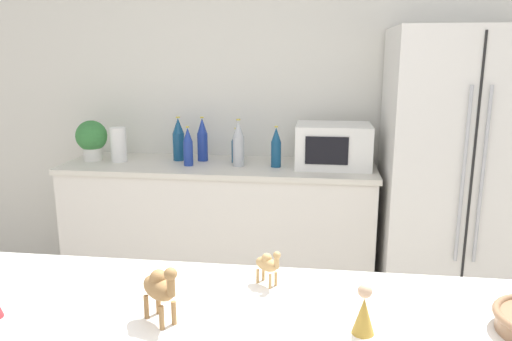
# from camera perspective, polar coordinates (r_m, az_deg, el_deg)

# --- Properties ---
(wall_back) EXTENTS (8.00, 0.06, 2.55)m
(wall_back) POSITION_cam_1_polar(r_m,az_deg,el_deg) (3.57, 3.80, 7.31)
(wall_back) COLOR silver
(wall_back) RESTS_ON ground_plane
(back_counter) EXTENTS (2.08, 0.63, 0.92)m
(back_counter) POSITION_cam_1_polar(r_m,az_deg,el_deg) (3.49, -4.13, -6.61)
(back_counter) COLOR silver
(back_counter) RESTS_ON ground_plane
(refrigerator) EXTENTS (0.85, 0.74, 1.80)m
(refrigerator) POSITION_cam_1_polar(r_m,az_deg,el_deg) (3.33, 21.68, -0.62)
(refrigerator) COLOR silver
(refrigerator) RESTS_ON ground_plane
(potted_plant) EXTENTS (0.21, 0.21, 0.28)m
(potted_plant) POSITION_cam_1_polar(r_m,az_deg,el_deg) (3.62, -18.28, 3.52)
(potted_plant) COLOR silver
(potted_plant) RESTS_ON back_counter
(paper_towel_roll) EXTENTS (0.11, 0.11, 0.23)m
(paper_towel_roll) POSITION_cam_1_polar(r_m,az_deg,el_deg) (3.54, -15.44, 2.88)
(paper_towel_roll) COLOR white
(paper_towel_roll) RESTS_ON back_counter
(microwave) EXTENTS (0.48, 0.37, 0.28)m
(microwave) POSITION_cam_1_polar(r_m,az_deg,el_deg) (3.28, 8.81, 2.83)
(microwave) COLOR white
(microwave) RESTS_ON back_counter
(back_bottle_0) EXTENTS (0.08, 0.08, 0.31)m
(back_bottle_0) POSITION_cam_1_polar(r_m,az_deg,el_deg) (3.27, -2.02, 3.08)
(back_bottle_0) COLOR #B2B7BC
(back_bottle_0) RESTS_ON back_counter
(back_bottle_1) EXTENTS (0.07, 0.07, 0.27)m
(back_bottle_1) POSITION_cam_1_polar(r_m,az_deg,el_deg) (3.24, 2.31, 2.63)
(back_bottle_1) COLOR navy
(back_bottle_1) RESTS_ON back_counter
(back_bottle_2) EXTENTS (0.07, 0.07, 0.24)m
(back_bottle_2) POSITION_cam_1_polar(r_m,az_deg,el_deg) (3.39, -2.28, 2.81)
(back_bottle_2) COLOR navy
(back_bottle_2) RESTS_ON back_counter
(back_bottle_3) EXTENTS (0.06, 0.06, 0.26)m
(back_bottle_3) POSITION_cam_1_polar(r_m,az_deg,el_deg) (3.31, -7.77, 2.68)
(back_bottle_3) COLOR navy
(back_bottle_3) RESTS_ON back_counter
(back_bottle_4) EXTENTS (0.07, 0.07, 0.31)m
(back_bottle_4) POSITION_cam_1_polar(r_m,az_deg,el_deg) (3.45, -6.14, 3.50)
(back_bottle_4) COLOR navy
(back_bottle_4) RESTS_ON back_counter
(back_bottle_5) EXTENTS (0.08, 0.08, 0.30)m
(back_bottle_5) POSITION_cam_1_polar(r_m,az_deg,el_deg) (3.48, -8.84, 3.51)
(back_bottle_5) COLOR navy
(back_bottle_5) RESTS_ON back_counter
(camel_figurine) EXTENTS (0.09, 0.08, 0.11)m
(camel_figurine) POSITION_cam_1_polar(r_m,az_deg,el_deg) (1.47, 1.35, -10.60)
(camel_figurine) COLOR tan
(camel_figurine) RESTS_ON bar_counter
(camel_figurine_second) EXTENTS (0.12, 0.12, 0.16)m
(camel_figurine_second) POSITION_cam_1_polar(r_m,az_deg,el_deg) (1.29, -10.91, -12.94)
(camel_figurine_second) COLOR olive
(camel_figurine_second) RESTS_ON bar_counter
(wise_man_figurine_purple) EXTENTS (0.05, 0.05, 0.13)m
(wise_man_figurine_purple) POSITION_cam_1_polar(r_m,az_deg,el_deg) (1.27, 12.22, -15.57)
(wise_man_figurine_purple) COLOR #B28933
(wise_man_figurine_purple) RESTS_ON bar_counter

